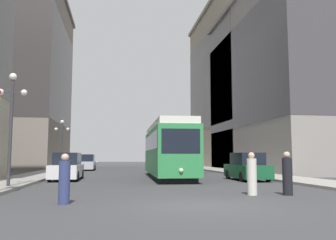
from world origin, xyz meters
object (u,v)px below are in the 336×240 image
at_px(parked_car_left_mid, 67,167).
at_px(lamp_post_left_far, 62,137).
at_px(pedestrian_crossing_near, 287,175).
at_px(pedestrian_on_sidewalk, 64,181).
at_px(pedestrian_crossing_far, 252,175).
at_px(parked_car_left_near, 87,163).
at_px(transit_bus, 179,153).
at_px(streetcar, 168,149).
at_px(lamp_post_left_near, 12,111).
at_px(parked_car_right_far, 247,167).

height_order(parked_car_left_mid, lamp_post_left_far, lamp_post_left_far).
xyz_separation_m(pedestrian_crossing_near, pedestrian_on_sidewalk, (-8.60, -1.50, -0.05)).
relative_size(pedestrian_crossing_far, pedestrian_on_sidewalk, 1.05).
xyz_separation_m(parked_car_left_near, pedestrian_crossing_near, (10.13, -28.17, -0.02)).
xyz_separation_m(transit_bus, pedestrian_on_sidewalk, (-8.58, -26.39, -1.17)).
relative_size(parked_car_left_mid, pedestrian_crossing_near, 2.75).
bearing_deg(pedestrian_crossing_far, streetcar, 126.21).
bearing_deg(lamp_post_left_near, parked_car_left_near, 85.40).
height_order(transit_bus, lamp_post_left_far, lamp_post_left_far).
relative_size(pedestrian_on_sidewalk, lamp_post_left_far, 0.34).
height_order(transit_bus, parked_car_left_near, transit_bus).
height_order(parked_car_right_far, pedestrian_crossing_near, parked_car_right_far).
bearing_deg(pedestrian_crossing_far, lamp_post_left_near, -174.20).
distance_m(parked_car_left_mid, pedestrian_crossing_far, 13.95).
relative_size(parked_car_right_far, pedestrian_crossing_near, 2.60).
bearing_deg(pedestrian_on_sidewalk, parked_car_left_near, 134.68).
distance_m(transit_bus, parked_car_right_far, 15.99).
height_order(pedestrian_crossing_far, lamp_post_left_near, lamp_post_left_near).
bearing_deg(parked_car_left_near, parked_car_right_far, -57.68).
xyz_separation_m(pedestrian_crossing_near, lamp_post_left_near, (-12.03, 4.58, 2.97)).
height_order(streetcar, transit_bus, streetcar).
bearing_deg(streetcar, lamp_post_left_far, 134.57).
height_order(parked_car_right_far, lamp_post_left_near, lamp_post_left_near).
xyz_separation_m(streetcar, transit_bus, (3.11, 12.90, -0.15)).
distance_m(pedestrian_on_sidewalk, lamp_post_left_near, 7.61).
height_order(pedestrian_on_sidewalk, lamp_post_left_near, lamp_post_left_near).
xyz_separation_m(parked_car_left_mid, pedestrian_on_sidewalk, (1.53, -12.65, -0.07)).
bearing_deg(lamp_post_left_far, transit_bus, 15.59).
xyz_separation_m(parked_car_right_far, lamp_post_left_far, (-13.77, 12.51, 2.58)).
relative_size(pedestrian_crossing_far, lamp_post_left_near, 0.31).
bearing_deg(parked_car_left_mid, lamp_post_left_far, 100.82).
bearing_deg(lamp_post_left_far, streetcar, -46.99).
xyz_separation_m(parked_car_right_far, pedestrian_crossing_near, (-1.74, -9.03, -0.02)).
height_order(parked_car_left_mid, lamp_post_left_near, lamp_post_left_near).
bearing_deg(pedestrian_on_sidewalk, lamp_post_left_near, 161.18).
height_order(transit_bus, pedestrian_crossing_far, transit_bus).
xyz_separation_m(parked_car_left_near, lamp_post_left_near, (-1.90, -23.60, 2.95)).
bearing_deg(lamp_post_left_far, pedestrian_crossing_far, -63.46).
height_order(parked_car_left_mid, pedestrian_on_sidewalk, parked_car_left_mid).
relative_size(parked_car_left_near, pedestrian_on_sidewalk, 2.56).
bearing_deg(parked_car_right_far, parked_car_left_near, -57.63).
height_order(transit_bus, lamp_post_left_near, lamp_post_left_near).
height_order(parked_car_left_near, lamp_post_left_near, lamp_post_left_near).
xyz_separation_m(transit_bus, parked_car_left_near, (-10.11, 3.28, -1.10)).
relative_size(pedestrian_crossing_near, lamp_post_left_far, 0.36).
bearing_deg(parked_car_right_far, pedestrian_on_sidewalk, 46.12).
xyz_separation_m(parked_car_left_mid, pedestrian_crossing_near, (10.13, -11.15, -0.02)).
distance_m(parked_car_left_mid, lamp_post_left_far, 10.88).
xyz_separation_m(parked_car_left_near, lamp_post_left_far, (-1.90, -6.63, 2.59)).
bearing_deg(pedestrian_crossing_near, pedestrian_on_sidewalk, 67.66).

